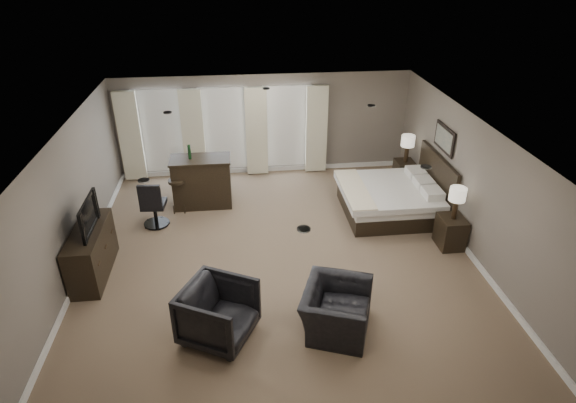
{
  "coord_description": "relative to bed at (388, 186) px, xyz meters",
  "views": [
    {
      "loc": [
        -0.69,
        -7.6,
        5.45
      ],
      "look_at": [
        0.2,
        0.4,
        1.1
      ],
      "focal_mm": 30.0,
      "sensor_mm": 36.0,
      "label": 1
    }
  ],
  "objects": [
    {
      "name": "room",
      "position": [
        -2.58,
        -1.65,
        0.63
      ],
      "size": [
        7.6,
        8.6,
        2.64
      ],
      "color": "brown",
      "rests_on": "ground"
    },
    {
      "name": "window_bay",
      "position": [
        -3.58,
        2.46,
        0.53
      ],
      "size": [
        5.25,
        0.2,
        2.3
      ],
      "color": "silver",
      "rests_on": "room"
    },
    {
      "name": "bed",
      "position": [
        0.0,
        0.0,
        0.0
      ],
      "size": [
        2.1,
        2.01,
        1.34
      ],
      "primitive_type": "cube",
      "color": "silver",
      "rests_on": "ground"
    },
    {
      "name": "nightstand_near",
      "position": [
        0.89,
        -1.45,
        -0.35
      ],
      "size": [
        0.48,
        0.59,
        0.64
      ],
      "primitive_type": "cube",
      "color": "black",
      "rests_on": "ground"
    },
    {
      "name": "nightstand_far",
      "position": [
        0.89,
        1.45,
        -0.37
      ],
      "size": [
        0.45,
        0.55,
        0.6
      ],
      "primitive_type": "cube",
      "color": "black",
      "rests_on": "ground"
    },
    {
      "name": "lamp_near",
      "position": [
        0.89,
        -1.45,
        0.3
      ],
      "size": [
        0.32,
        0.32,
        0.67
      ],
      "primitive_type": "cube",
      "color": "beige",
      "rests_on": "nightstand_near"
    },
    {
      "name": "lamp_far",
      "position": [
        0.89,
        1.45,
        0.28
      ],
      "size": [
        0.33,
        0.33,
        0.69
      ],
      "primitive_type": "cube",
      "color": "beige",
      "rests_on": "nightstand_far"
    },
    {
      "name": "wall_art",
      "position": [
        1.12,
        0.0,
        1.08
      ],
      "size": [
        0.04,
        0.96,
        0.56
      ],
      "primitive_type": "cube",
      "color": "slate",
      "rests_on": "room"
    },
    {
      "name": "dresser",
      "position": [
        -6.03,
        -1.62,
        -0.2
      ],
      "size": [
        0.52,
        1.62,
        0.94
      ],
      "primitive_type": "cube",
      "color": "black",
      "rests_on": "ground"
    },
    {
      "name": "tv",
      "position": [
        -6.03,
        -1.62,
        0.34
      ],
      "size": [
        0.59,
        1.03,
        0.14
      ],
      "primitive_type": "imported",
      "rotation": [
        0.0,
        0.0,
        1.57
      ],
      "color": "black",
      "rests_on": "dresser"
    },
    {
      "name": "armchair_near",
      "position": [
        -1.88,
        -3.54,
        -0.16
      ],
      "size": [
        1.11,
        1.35,
        1.01
      ],
      "primitive_type": "imported",
      "rotation": [
        0.0,
        0.0,
        1.21
      ],
      "color": "black",
      "rests_on": "ground"
    },
    {
      "name": "armchair_far",
      "position": [
        -3.7,
        -3.52,
        -0.16
      ],
      "size": [
        1.29,
        1.32,
        1.03
      ],
      "primitive_type": "imported",
      "rotation": [
        0.0,
        0.0,
        1.09
      ],
      "color": "black",
      "rests_on": "ground"
    },
    {
      "name": "bar_counter",
      "position": [
        -4.14,
        0.87,
        -0.08
      ],
      "size": [
        1.36,
        0.71,
        1.19
      ],
      "primitive_type": "cube",
      "color": "black",
      "rests_on": "ground"
    },
    {
      "name": "bar_stool_left",
      "position": [
        -4.67,
        0.6,
        -0.27
      ],
      "size": [
        0.45,
        0.45,
        0.8
      ],
      "primitive_type": "cube",
      "rotation": [
        0.0,
        0.0,
        -0.23
      ],
      "color": "black",
      "rests_on": "ground"
    },
    {
      "name": "bar_stool_right",
      "position": [
        -3.69,
        1.83,
        -0.33
      ],
      "size": [
        0.4,
        0.4,
        0.68
      ],
      "primitive_type": "cube",
      "rotation": [
        0.0,
        0.0,
        -0.29
      ],
      "color": "black",
      "rests_on": "ground"
    },
    {
      "name": "desk_chair",
      "position": [
        -5.13,
        0.04,
        -0.13
      ],
      "size": [
        0.59,
        0.59,
        1.07
      ],
      "primitive_type": "cube",
      "rotation": [
        0.0,
        0.0,
        3.07
      ],
      "color": "black",
      "rests_on": "ground"
    }
  ]
}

